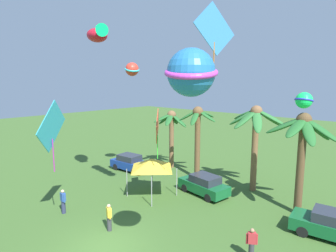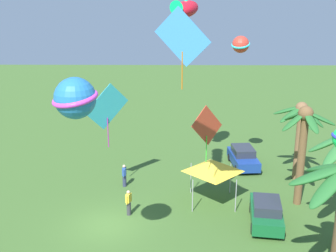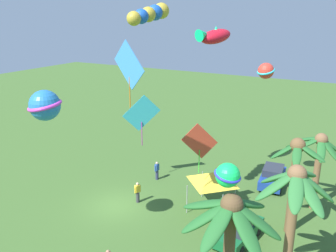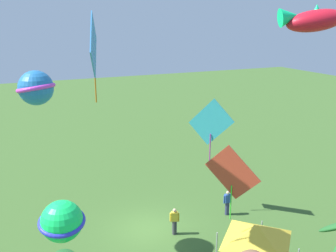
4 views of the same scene
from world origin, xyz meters
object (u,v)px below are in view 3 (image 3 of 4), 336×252
at_px(kite_diamond_5, 129,66).
at_px(festival_tent, 212,177).
at_px(kite_fish_0, 214,36).
at_px(palm_tree_1, 319,154).
at_px(kite_tube_7, 150,14).
at_px(kite_diamond_1, 200,142).
at_px(parked_car_1, 238,230).
at_px(palm_tree_0, 295,195).
at_px(spectator_0, 157,170).
at_px(spectator_1, 138,192).
at_px(palm_tree_2, 230,228).
at_px(kite_ball_3, 45,105).
at_px(kite_ball_4, 228,175).
at_px(palm_tree_3, 296,167).
at_px(kite_diamond_6, 141,114).
at_px(parked_car_0, 273,176).
at_px(kite_ball_2, 266,71).

bearing_deg(kite_diamond_5, festival_tent, 162.17).
bearing_deg(kite_fish_0, palm_tree_1, 89.85).
bearing_deg(kite_tube_7, kite_diamond_1, 123.52).
bearing_deg(kite_tube_7, parked_car_1, 91.75).
xyz_separation_m(palm_tree_0, kite_tube_7, (-2.11, -9.27, 8.23)).
bearing_deg(festival_tent, spectator_0, -110.74).
bearing_deg(kite_diamond_5, spectator_1, -147.94).
height_order(palm_tree_2, kite_fish_0, kite_fish_0).
bearing_deg(palm_tree_1, kite_ball_3, -46.11).
bearing_deg(kite_tube_7, palm_tree_2, 50.79).
bearing_deg(kite_ball_4, parked_car_1, -168.62).
xyz_separation_m(palm_tree_3, kite_diamond_1, (0.98, -5.92, 0.85)).
bearing_deg(kite_ball_3, parked_car_1, 122.17).
height_order(palm_tree_3, kite_diamond_6, kite_diamond_6).
bearing_deg(palm_tree_2, palm_tree_0, 155.24).
relative_size(parked_car_0, kite_diamond_6, 0.96).
height_order(palm_tree_1, spectator_1, palm_tree_1).
bearing_deg(kite_tube_7, palm_tree_0, 77.17).
relative_size(palm_tree_3, parked_car_0, 1.57).
bearing_deg(spectator_1, kite_tube_7, 60.98).
distance_m(parked_car_0, kite_diamond_5, 16.82).
xyz_separation_m(palm_tree_1, palm_tree_2, (12.59, -1.97, 0.84)).
xyz_separation_m(kite_ball_4, kite_diamond_5, (-2.38, -6.21, 3.54)).
xyz_separation_m(palm_tree_3, festival_tent, (-0.16, -5.38, -2.05)).
relative_size(palm_tree_1, kite_tube_7, 1.62).
bearing_deg(spectator_0, kite_ball_3, -2.45).
height_order(spectator_0, kite_ball_2, kite_ball_2).
xyz_separation_m(spectator_0, kite_ball_2, (-2.17, 7.84, 8.64)).
bearing_deg(palm_tree_3, palm_tree_1, 166.77).
bearing_deg(kite_diamond_6, palm_tree_1, 100.24).
bearing_deg(parked_car_0, spectator_1, -46.10).
bearing_deg(palm_tree_1, kite_ball_2, -99.38).
relative_size(palm_tree_2, kite_ball_4, 5.65).
xyz_separation_m(spectator_1, kite_ball_4, (7.17, 9.21, 6.49)).
distance_m(spectator_1, festival_tent, 5.65).
bearing_deg(kite_ball_3, palm_tree_1, 133.89).
relative_size(parked_car_1, festival_tent, 1.43).
relative_size(parked_car_0, kite_fish_0, 1.19).
bearing_deg(kite_diamond_1, parked_car_0, 154.13).
xyz_separation_m(palm_tree_0, kite_diamond_1, (-3.83, -6.68, 0.29)).
bearing_deg(kite_fish_0, palm_tree_3, 61.71).
bearing_deg(palm_tree_0, palm_tree_1, 179.09).
relative_size(palm_tree_2, festival_tent, 2.29).
height_order(palm_tree_0, spectator_1, palm_tree_0).
distance_m(kite_ball_4, kite_diamond_6, 14.94).
bearing_deg(parked_car_1, kite_diamond_1, -114.36).
xyz_separation_m(palm_tree_3, kite_ball_2, (-4.53, -3.36, 4.93)).
height_order(kite_fish_0, kite_diamond_1, kite_fish_0).
height_order(festival_tent, kite_tube_7, kite_tube_7).
distance_m(parked_car_0, kite_ball_3, 18.80).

